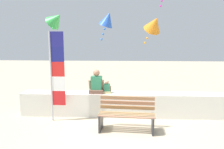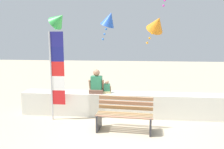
{
  "view_description": "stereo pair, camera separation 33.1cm",
  "coord_description": "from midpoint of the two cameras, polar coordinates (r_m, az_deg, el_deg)",
  "views": [
    {
      "loc": [
        0.06,
        -5.76,
        2.43
      ],
      "look_at": [
        -0.33,
        1.14,
        1.35
      ],
      "focal_mm": 35.26,
      "sensor_mm": 36.0,
      "label": 1
    },
    {
      "loc": [
        0.39,
        -5.73,
        2.43
      ],
      "look_at": [
        -0.33,
        1.14,
        1.35
      ],
      "focal_mm": 35.26,
      "sensor_mm": 36.0,
      "label": 2
    }
  ],
  "objects": [
    {
      "name": "person_adult",
      "position": [
        7.05,
        -5.38,
        -2.45
      ],
      "size": [
        0.5,
        0.37,
        0.76
      ],
      "color": "brown",
      "rests_on": "seawall_ledge"
    },
    {
      "name": "flag_banner",
      "position": [
        6.73,
        -15.77,
        0.65
      ],
      "size": [
        0.44,
        0.05,
        2.67
      ],
      "color": "#B7B7BC",
      "rests_on": "ground"
    },
    {
      "name": "kite_blue",
      "position": [
        8.22,
        -2.38,
        14.1
      ],
      "size": [
        0.84,
        0.78,
        1.09
      ],
      "color": "blue"
    },
    {
      "name": "seawall_ledge",
      "position": [
        7.18,
        1.29,
        -7.71
      ],
      "size": [
        6.51,
        0.59,
        0.75
      ],
      "primitive_type": "cube",
      "color": "silver",
      "rests_on": "ground"
    },
    {
      "name": "kite_green",
      "position": [
        8.97,
        -15.38,
        13.67
      ],
      "size": [
        0.96,
        0.88,
        0.98
      ],
      "color": "green"
    },
    {
      "name": "park_bench",
      "position": [
        6.06,
        2.24,
        -10.53
      ],
      "size": [
        1.55,
        0.71,
        0.88
      ],
      "color": "#A27258",
      "rests_on": "ground"
    },
    {
      "name": "ground_plane",
      "position": [
        6.24,
        0.91,
        -13.98
      ],
      "size": [
        40.0,
        40.0,
        0.0
      ],
      "primitive_type": "plane",
      "color": "#BAA98D"
    },
    {
      "name": "kite_orange",
      "position": [
        8.83,
        9.82,
        12.77
      ],
      "size": [
        0.98,
        1.07,
        1.18
      ],
      "color": "orange"
    },
    {
      "name": "person_child",
      "position": [
        7.04,
        -2.66,
        -3.55
      ],
      "size": [
        0.28,
        0.2,
        0.42
      ],
      "color": "tan",
      "rests_on": "seawall_ledge"
    }
  ]
}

